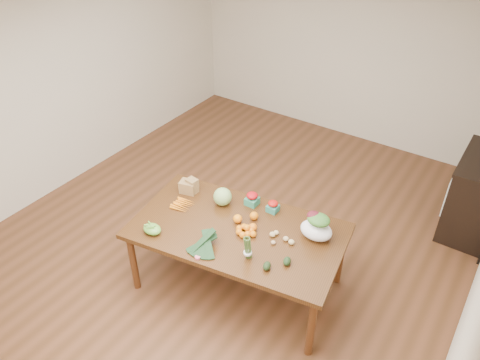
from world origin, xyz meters
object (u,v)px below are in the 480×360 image
Objects in this scene: mandarin_cluster at (247,229)px; cabbage at (223,197)px; paper_bag at (188,186)px; salad_bag at (317,228)px; kale_bunch at (203,245)px; asparagus_bundle at (248,248)px; cabinet at (476,194)px; dining_table at (238,257)px.

cabbage is at bearing 152.38° from mandarin_cluster.
salad_bag is at bearing 4.31° from paper_bag.
kale_bunch is (0.67, -0.63, -0.00)m from paper_bag.
asparagus_bundle reaches higher than paper_bag.
cabinet is at bearing 44.37° from cabbage.
paper_bag is at bearing -175.69° from salad_bag.
mandarin_cluster is at bearing -7.11° from dining_table.
paper_bag is 0.74× the size of salad_bag.
dining_table is at bearing 69.05° from kale_bunch.
asparagus_bundle is at bearing -51.71° from dining_table.
asparagus_bundle is at bearing -24.15° from paper_bag.
cabinet is 5.67× the size of mandarin_cluster.
salad_bag reaches higher than mandarin_cluster.
paper_bag is at bearing 128.27° from kale_bunch.
paper_bag is at bearing -175.41° from cabbage.
cabinet is 5.46× the size of cabbage.
asparagus_bundle is at bearing -55.30° from mandarin_cluster.
cabbage is at bearing 4.59° from paper_bag.
cabbage is at bearing -135.63° from cabinet.
mandarin_cluster is (0.10, 0.00, 0.42)m from dining_table.
cabbage is 0.81m from asparagus_bundle.
dining_table is at bearing -155.01° from salad_bag.
paper_bag is 0.57× the size of kale_bunch.
kale_bunch is (-1.85, -2.72, 0.36)m from cabinet.
cabinet is 2.97m from cabbage.
cabbage is 0.75× the size of asparagus_bundle.
cabbage is 0.47× the size of kale_bunch.
cabinet is at bearing 51.36° from asparagus_bundle.
cabinet is 4.49× the size of paper_bag.
mandarin_cluster is (0.87, -0.20, -0.03)m from paper_bag.
paper_bag is at bearing 156.26° from dining_table.
cabbage is at bearing 132.57° from asparagus_bundle.
paper_bag is at bearing 167.01° from mandarin_cluster.
mandarin_cluster is at bearing -27.62° from cabbage.
kale_bunch is 1.31× the size of salad_bag.
dining_table is at bearing -127.48° from cabinet.
cabinet reaches higher than mandarin_cluster.
kale_bunch is 0.41m from asparagus_bundle.
dining_table is 0.91m from paper_bag.
kale_bunch is at bearing -167.14° from asparagus_bundle.
mandarin_cluster is at bearing 56.79° from kale_bunch.
mandarin_cluster is at bearing -151.42° from salad_bag.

